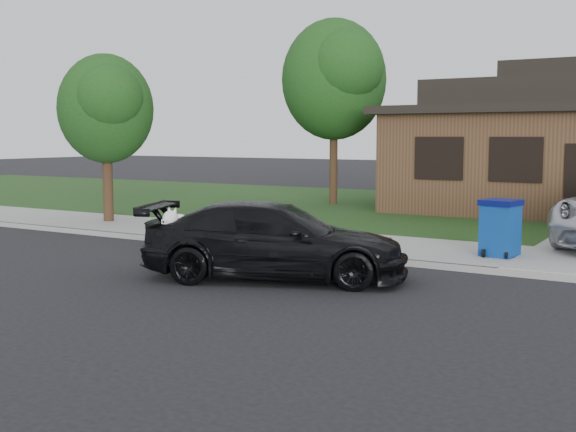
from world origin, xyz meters
The scene contains 8 objects.
ground centered at (0.00, 0.00, 0.00)m, with size 120.00×120.00×0.00m, color black.
sidewalk centered at (0.00, 5.00, 0.06)m, with size 60.00×3.00×0.12m, color gray.
curb centered at (0.00, 3.50, 0.06)m, with size 60.00×0.12×0.12m, color gray.
lawn centered at (0.00, 13.00, 0.07)m, with size 60.00×13.00×0.13m, color #193814.
sedan centered at (0.49, 1.15, 0.67)m, with size 4.94×3.37×1.33m.
recycling_bin centered at (3.41, 4.84, 0.68)m, with size 0.78×0.78×1.12m.
tree_0 centered at (-4.34, 12.88, 4.48)m, with size 3.78×3.60×6.34m.
tree_2 centered at (-7.38, 5.11, 3.27)m, with size 2.73×2.60×4.59m.
Camera 1 is at (7.07, -9.35, 2.47)m, focal length 45.00 mm.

